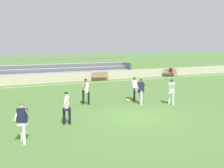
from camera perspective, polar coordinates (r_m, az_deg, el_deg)
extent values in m
plane|color=#517A38|center=(14.18, 5.69, -7.40)|extent=(160.00, 160.00, 0.00)
cube|color=white|center=(25.98, -8.17, 0.12)|extent=(44.00, 0.12, 0.01)
cube|color=beige|center=(27.18, -8.93, 1.52)|extent=(48.00, 0.16, 0.97)
cube|color=#B2B2B7|center=(28.18, -11.50, 1.55)|extent=(17.20, 0.36, 0.08)
cube|color=slate|center=(28.01, -11.41, 1.09)|extent=(17.20, 0.04, 0.40)
cube|color=#B2B2B7|center=(28.80, -11.81, 2.50)|extent=(17.20, 0.36, 0.08)
cube|color=slate|center=(28.63, -11.72, 2.06)|extent=(17.20, 0.04, 0.40)
cube|color=#B2B2B7|center=(29.43, -12.10, 3.41)|extent=(17.20, 0.36, 0.08)
cube|color=slate|center=(29.25, -12.01, 2.99)|extent=(17.20, 0.04, 0.40)
cube|color=#B2B2B7|center=(30.06, -12.38, 4.28)|extent=(17.20, 0.36, 0.08)
cube|color=slate|center=(29.89, -12.30, 3.87)|extent=(17.20, 0.04, 0.40)
cube|color=slate|center=(31.88, 3.22, 3.30)|extent=(0.20, 2.42, 1.60)
cylinder|color=slate|center=(30.27, -12.51, 5.36)|extent=(17.20, 0.06, 0.06)
cube|color=#99754C|center=(31.80, 12.90, 2.43)|extent=(1.80, 0.40, 0.06)
cube|color=#99754C|center=(31.92, 12.72, 2.92)|extent=(1.80, 0.05, 0.40)
cylinder|color=#47474C|center=(31.38, 11.73, 1.97)|extent=(0.07, 0.07, 0.45)
cylinder|color=#47474C|center=(32.29, 14.00, 2.09)|extent=(0.07, 0.07, 0.45)
cube|color=#99754C|center=(27.49, -2.57, 1.64)|extent=(1.80, 0.40, 0.06)
cube|color=#99754C|center=(27.63, -2.70, 2.20)|extent=(1.80, 0.05, 0.40)
cylinder|color=#47474C|center=(27.26, -4.10, 1.08)|extent=(0.07, 0.07, 0.45)
cylinder|color=#47474C|center=(27.80, -1.06, 1.26)|extent=(0.07, 0.07, 0.45)
cylinder|color=#2D2D38|center=(31.65, 13.12, 1.98)|extent=(0.16, 0.16, 0.45)
cube|color=#56191E|center=(31.77, 12.92, 2.95)|extent=(0.36, 0.24, 0.52)
sphere|color=#A87A5B|center=(31.74, 12.94, 3.61)|extent=(0.21, 0.21, 0.21)
cylinder|color=white|center=(16.98, 6.51, -3.06)|extent=(0.13, 0.13, 0.91)
cylinder|color=white|center=(17.31, 6.23, -2.83)|extent=(0.13, 0.13, 0.91)
cube|color=#232847|center=(17.06, 6.39, -1.52)|extent=(0.40, 0.28, 0.24)
cube|color=#191E38|center=(17.01, 6.41, -0.52)|extent=(0.43, 0.38, 0.59)
cylinder|color=#A87A5B|center=(16.97, 5.71, -0.41)|extent=(0.15, 0.40, 0.45)
cylinder|color=#A87A5B|center=(17.04, 7.11, -0.39)|extent=(0.15, 0.40, 0.45)
sphere|color=#A87A5B|center=(16.95, 6.43, 0.76)|extent=(0.21, 0.21, 0.21)
sphere|color=black|center=(16.94, 6.43, 0.83)|extent=(0.20, 0.20, 0.20)
cylinder|color=black|center=(18.09, 4.93, -2.35)|extent=(0.13, 0.13, 0.87)
cylinder|color=black|center=(18.35, 5.00, -2.19)|extent=(0.13, 0.13, 0.87)
cube|color=white|center=(18.15, 4.98, -0.99)|extent=(0.37, 0.23, 0.24)
cube|color=white|center=(18.10, 5.00, -0.06)|extent=(0.39, 0.36, 0.60)
cylinder|color=#A87A5B|center=(18.07, 4.38, 0.06)|extent=(0.09, 0.32, 0.49)
cylinder|color=#A87A5B|center=(18.12, 5.61, 0.07)|extent=(0.09, 0.32, 0.49)
sphere|color=#A87A5B|center=(18.04, 5.01, 1.15)|extent=(0.21, 0.21, 0.21)
sphere|color=black|center=(18.04, 5.01, 1.22)|extent=(0.20, 0.20, 0.20)
cylinder|color=black|center=(13.08, -9.37, -6.96)|extent=(0.13, 0.13, 0.85)
cylinder|color=black|center=(13.11, -10.57, -6.96)|extent=(0.13, 0.13, 0.85)
cube|color=#232847|center=(12.99, -10.02, -5.25)|extent=(0.30, 0.40, 0.24)
cube|color=white|center=(12.92, -10.05, -3.96)|extent=(0.37, 0.44, 0.58)
cylinder|color=beige|center=(12.71, -9.99, -3.99)|extent=(0.30, 0.15, 0.50)
cylinder|color=beige|center=(13.10, -10.12, -3.60)|extent=(0.30, 0.15, 0.50)
sphere|color=beige|center=(12.83, -10.10, -2.28)|extent=(0.21, 0.21, 0.21)
sphere|color=black|center=(12.83, -10.10, -2.19)|extent=(0.20, 0.20, 0.20)
cylinder|color=white|center=(17.51, 12.56, -2.91)|extent=(0.13, 0.13, 0.88)
cylinder|color=white|center=(17.30, 13.38, -3.09)|extent=(0.13, 0.13, 0.88)
cube|color=white|center=(17.32, 13.01, -1.65)|extent=(0.42, 0.40, 0.24)
cube|color=white|center=(17.27, 13.05, -0.67)|extent=(0.53, 0.53, 0.60)
cylinder|color=#A87A5B|center=(17.42, 13.52, -0.48)|extent=(0.25, 0.28, 0.50)
cylinder|color=#A87A5B|center=(17.12, 12.58, -0.61)|extent=(0.25, 0.28, 0.50)
sphere|color=#A87A5B|center=(17.21, 13.09, 0.59)|extent=(0.21, 0.21, 0.21)
sphere|color=black|center=(17.21, 13.10, 0.66)|extent=(0.20, 0.20, 0.20)
cylinder|color=white|center=(11.01, -18.91, -10.40)|extent=(0.13, 0.13, 0.87)
cylinder|color=white|center=(11.35, -19.32, -9.82)|extent=(0.13, 0.13, 0.87)
cube|color=white|center=(11.05, -19.23, -8.08)|extent=(0.42, 0.38, 0.24)
cube|color=#191E38|center=(10.97, -19.31, -6.58)|extent=(0.47, 0.44, 0.58)
cylinder|color=beige|center=(10.96, -20.46, -6.46)|extent=(0.26, 0.35, 0.47)
cylinder|color=beige|center=(10.97, -18.19, -6.31)|extent=(0.26, 0.35, 0.47)
sphere|color=beige|center=(10.88, -19.42, -4.62)|extent=(0.21, 0.21, 0.21)
sphere|color=brown|center=(10.87, -19.42, -4.51)|extent=(0.20, 0.20, 0.20)
cylinder|color=black|center=(16.98, -5.20, -3.00)|extent=(0.13, 0.13, 0.94)
cylinder|color=black|center=(17.09, -6.37, -2.94)|extent=(0.13, 0.13, 0.94)
cube|color=white|center=(16.95, -5.81, -1.49)|extent=(0.28, 0.39, 0.24)
cube|color=white|center=(16.90, -5.83, -0.49)|extent=(0.37, 0.43, 0.59)
cylinder|color=brown|center=(16.70, -6.15, -0.48)|extent=(0.33, 0.13, 0.49)
cylinder|color=brown|center=(17.08, -5.52, -0.25)|extent=(0.33, 0.13, 0.49)
sphere|color=brown|center=(16.84, -5.85, 0.80)|extent=(0.21, 0.21, 0.21)
sphere|color=black|center=(16.83, -5.85, 0.87)|extent=(0.20, 0.20, 0.20)
sphere|color=yellow|center=(17.74, 3.53, -3.64)|extent=(0.22, 0.22, 0.22)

